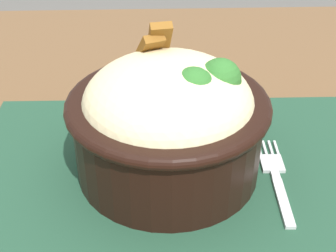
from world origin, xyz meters
name	(u,v)px	position (x,y,z in m)	size (l,w,h in m)	color
table	(202,219)	(0.00, 0.00, 0.67)	(1.24, 0.93, 0.73)	brown
placemat	(181,183)	(-0.02, -0.01, 0.73)	(0.42, 0.31, 0.00)	#1E422D
bowl	(169,118)	(-0.03, 0.01, 0.79)	(0.19, 0.19, 0.14)	black
fork	(276,176)	(0.07, -0.01, 0.74)	(0.02, 0.12, 0.00)	silver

